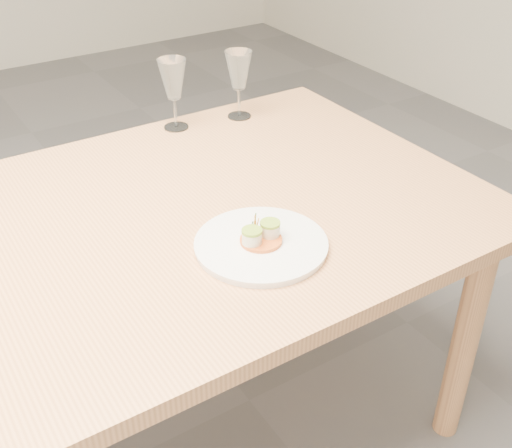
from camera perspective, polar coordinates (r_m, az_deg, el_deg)
dinner_plate at (r=1.37m, az=0.47°, el=-1.72°), size 0.29×0.29×0.07m
wine_glass_1 at (r=1.88m, az=-7.40°, el=12.52°), size 0.08×0.08×0.21m
wine_glass_2 at (r=1.94m, az=-1.56°, el=13.38°), size 0.08×0.08×0.20m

